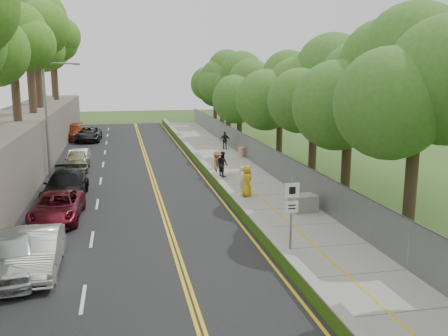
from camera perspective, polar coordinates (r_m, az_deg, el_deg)
The scene contains 26 objects.
ground at distance 23.88m, azimuth 2.79°, elevation -7.04°, with size 140.00×140.00×0.00m, color #33511E.
road at distance 37.67m, azimuth -11.04°, elevation -0.38°, with size 11.20×66.00×0.04m, color black.
sidewalk at distance 38.58m, azimuth 0.85°, elevation 0.12°, with size 4.20×66.00×0.05m, color gray.
jersey_barrier at distance 38.10m, azimuth -2.53°, elevation 0.38°, with size 0.42×66.00×0.60m, color #75ED15.
rock_embankment at distance 38.12m, azimuth -23.41°, elevation 2.06°, with size 5.00×66.00×4.00m, color #595147.
chainlink_fence at distance 38.91m, azimuth 3.87°, elevation 1.65°, with size 0.04×66.00×2.00m, color slate.
trees_embankment at distance 37.74m, azimuth -23.69°, elevation 14.93°, with size 6.40×66.00×13.00m, color #498A23, non-canonical shape.
trees_fenceside at distance 39.07m, azimuth 7.36°, elevation 10.47°, with size 7.00×66.00×14.00m, color #457B29, non-canonical shape.
streetlight at distance 36.34m, azimuth -19.33°, elevation 6.14°, with size 2.52×0.22×8.00m.
signpost at distance 20.85m, azimuth 7.74°, elevation -4.24°, with size 0.62×0.09×3.10m.
construction_barrel at distance 42.71m, azimuth 1.97°, elevation 1.81°, with size 0.51×0.51×0.84m, color #CC4200.
concrete_block at distance 26.87m, azimuth 9.03°, elevation -3.98°, with size 1.33×1.00×0.88m, color gray.
car_0 at distance 19.99m, azimuth -22.97°, elevation -9.03°, with size 1.97×4.89×1.67m, color #B6B7BB.
car_1 at distance 20.09m, azimuth -20.61°, elevation -8.95°, with size 1.62×4.65×1.53m, color silver.
car_2 at distance 26.28m, azimuth -18.52°, elevation -4.25°, with size 2.30×5.00×1.39m, color maroon.
car_3 at distance 30.35m, azimuth -17.65°, elevation -1.92°, with size 2.26×5.56×1.61m, color black.
car_4 at distance 38.78m, azimuth -16.43°, elevation 0.81°, with size 1.70×4.22×1.44m, color gray.
car_5 at distance 39.93m, azimuth -16.30°, elevation 1.05°, with size 1.43×4.09×1.35m, color silver.
car_6 at distance 54.05m, azimuth -15.20°, elevation 3.75°, with size 2.42×5.25×1.46m, color black.
car_7 at distance 55.96m, azimuth -16.74°, elevation 3.96°, with size 2.18×5.35×1.55m, color #953418.
car_8 at distance 54.33m, azimuth -15.18°, elevation 3.71°, with size 1.57×3.90×1.33m, color silver.
painter_0 at distance 29.54m, azimuth 2.61°, elevation -1.46°, with size 0.92×0.60×1.88m, color gold.
painter_1 at distance 30.55m, azimuth 2.13°, elevation -1.29°, with size 0.59×0.39×1.61m, color silver.
painter_2 at distance 34.94m, azimuth -0.17°, elevation 0.47°, with size 0.87×0.68×1.78m, color black.
painter_3 at distance 34.67m, azimuth -0.78°, elevation 0.44°, with size 1.20×0.69×1.85m, color #9A5F41.
person_far at distance 46.92m, azimuth 0.12°, elevation 3.18°, with size 0.97×0.40×1.66m, color black.
Camera 1 is at (-5.77, -21.92, 7.52)m, focal length 40.00 mm.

